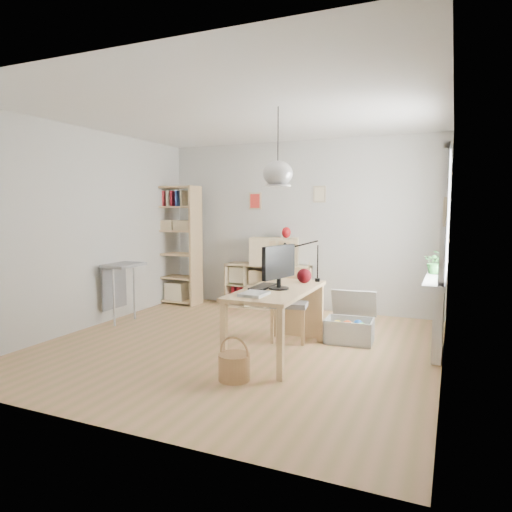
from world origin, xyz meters
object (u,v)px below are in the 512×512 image
at_px(cube_shelf, 267,290).
at_px(desk, 277,297).
at_px(storage_chest, 351,326).
at_px(monitor, 279,265).
at_px(tall_bookshelf, 176,240).
at_px(chair, 291,299).
at_px(drawer_chest, 274,251).

bearing_deg(cube_shelf, desk, -65.39).
bearing_deg(storage_chest, monitor, -128.29).
xyz_separation_m(desk, tall_bookshelf, (-2.59, 1.95, 0.43)).
bearing_deg(chair, desk, -93.53).
xyz_separation_m(chair, monitor, (0.09, -0.68, 0.51)).
bearing_deg(tall_bookshelf, monitor, -36.97).
bearing_deg(cube_shelf, storage_chest, -39.49).
bearing_deg(chair, tall_bookshelf, 143.55).
distance_m(desk, tall_bookshelf, 3.27).
bearing_deg(tall_bookshelf, cube_shelf, 10.19).
xyz_separation_m(tall_bookshelf, chair, (2.52, -1.29, -0.58)).
height_order(desk, storage_chest, desk).
distance_m(chair, drawer_chest, 1.78).
height_order(desk, monitor, monitor).
distance_m(storage_chest, monitor, 1.35).
xyz_separation_m(cube_shelf, storage_chest, (1.66, -1.37, -0.10)).
bearing_deg(monitor, cube_shelf, 129.42).
xyz_separation_m(desk, chair, (-0.07, 0.66, -0.15)).
relative_size(tall_bookshelf, drawer_chest, 2.60).
xyz_separation_m(desk, drawer_chest, (-0.88, 2.19, 0.28)).
xyz_separation_m(cube_shelf, tall_bookshelf, (-1.56, -0.28, 0.79)).
distance_m(storage_chest, drawer_chest, 2.15).
bearing_deg(storage_chest, desk, -129.73).
height_order(cube_shelf, chair, chair).
height_order(chair, monitor, monitor).
height_order(storage_chest, drawer_chest, drawer_chest).
bearing_deg(drawer_chest, desk, -83.06).
bearing_deg(desk, cube_shelf, 114.61).
bearing_deg(tall_bookshelf, drawer_chest, 8.02).
xyz_separation_m(cube_shelf, monitor, (1.05, -2.25, 0.72)).
relative_size(storage_chest, drawer_chest, 0.87).
bearing_deg(cube_shelf, monitor, -65.04).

